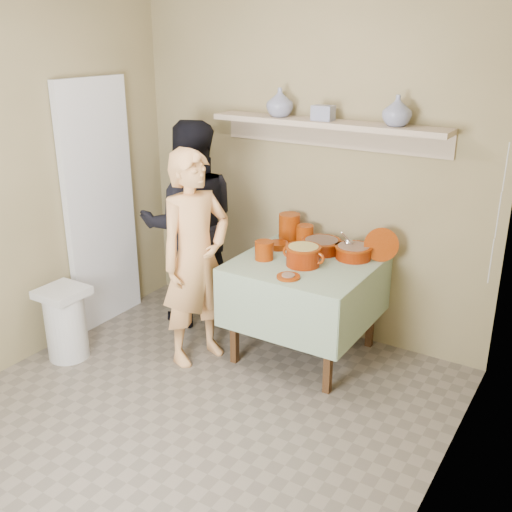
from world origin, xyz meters
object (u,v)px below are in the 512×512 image
Objects in this scene: person_helper at (191,225)px; cazuela_rice at (303,254)px; serving_table at (306,276)px; person_cook at (196,259)px; trash_bin at (66,323)px.

cazuela_rice is at bearing 134.17° from person_helper.
person_helper reaches higher than serving_table.
person_helper reaches higher than person_cook.
person_cook is 0.65m from person_helper.
serving_table is (0.66, 0.46, -0.15)m from person_cook.
trash_bin is at bearing -146.74° from serving_table.
serving_table is at bearing 33.26° from trash_bin.
trash_bin is (-0.84, -0.52, -0.51)m from person_cook.
person_helper is 5.12× the size of cazuela_rice.
cazuela_rice is at bearing -43.58° from person_cook.
trash_bin is (-1.49, -0.98, -0.36)m from serving_table.
serving_table is 1.74× the size of trash_bin.
person_cook is 0.77m from cazuela_rice.
person_cook is at bearing -145.22° from serving_table.
person_cook is 1.11m from trash_bin.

